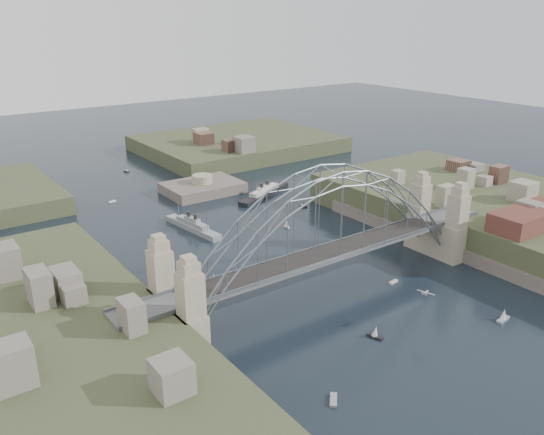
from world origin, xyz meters
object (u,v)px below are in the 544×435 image
at_px(bridge, 329,233).
at_px(ocean_liner, 264,193).
at_px(wharf_shed, 530,218).
at_px(naval_cruiser_near, 193,226).
at_px(naval_cruiser_far, 55,194).
at_px(fort_island, 203,193).

bearing_deg(bridge, ocean_liner, 66.07).
bearing_deg(wharf_shed, bridge, 162.35).
height_order(naval_cruiser_near, naval_cruiser_far, naval_cruiser_near).
distance_m(bridge, fort_island, 72.14).
bearing_deg(ocean_liner, bridge, -113.93).
relative_size(wharf_shed, naval_cruiser_far, 1.19).
distance_m(wharf_shed, ocean_liner, 73.40).
distance_m(fort_island, naval_cruiser_near, 30.89).
relative_size(bridge, ocean_liner, 3.70).
height_order(bridge, naval_cruiser_far, bridge).
xyz_separation_m(bridge, fort_island, (12.00, 70.00, -12.66)).
height_order(wharf_shed, ocean_liner, wharf_shed).
distance_m(bridge, ocean_liner, 62.65).
bearing_deg(ocean_liner, naval_cruiser_far, 144.62).
bearing_deg(naval_cruiser_near, fort_island, 56.20).
distance_m(naval_cruiser_far, ocean_liner, 61.36).
xyz_separation_m(fort_island, wharf_shed, (32.00, -84.00, 10.34)).
height_order(fort_island, wharf_shed, wharf_shed).
bearing_deg(naval_cruiser_far, naval_cruiser_near, -67.30).
relative_size(bridge, wharf_shed, 4.20).
bearing_deg(ocean_liner, wharf_shed, -74.87).
relative_size(fort_island, wharf_shed, 1.10).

